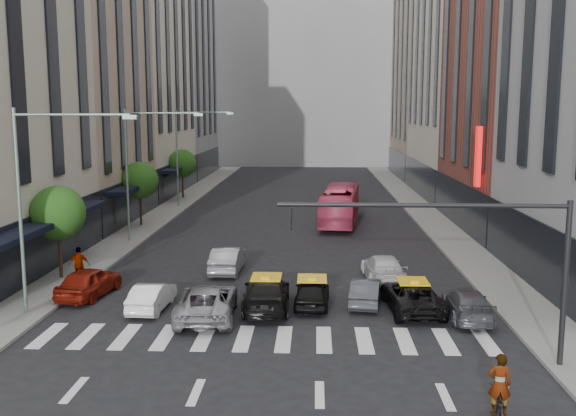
# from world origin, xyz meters

# --- Properties ---
(ground) EXTENTS (160.00, 160.00, 0.00)m
(ground) POSITION_xyz_m (0.00, 0.00, 0.00)
(ground) COLOR black
(ground) RESTS_ON ground
(sidewalk_left) EXTENTS (3.00, 96.00, 0.15)m
(sidewalk_left) POSITION_xyz_m (-11.50, 30.00, 0.07)
(sidewalk_left) COLOR slate
(sidewalk_left) RESTS_ON ground
(sidewalk_right) EXTENTS (3.00, 96.00, 0.15)m
(sidewalk_right) POSITION_xyz_m (11.50, 30.00, 0.07)
(sidewalk_right) COLOR slate
(sidewalk_right) RESTS_ON ground
(building_left_b) EXTENTS (8.00, 16.00, 24.00)m
(building_left_b) POSITION_xyz_m (-17.00, 28.00, 12.00)
(building_left_b) COLOR tan
(building_left_b) RESTS_ON ground
(building_left_c) EXTENTS (8.00, 20.00, 36.00)m
(building_left_c) POSITION_xyz_m (-17.00, 46.00, 18.00)
(building_left_c) COLOR beige
(building_left_c) RESTS_ON ground
(building_left_d) EXTENTS (8.00, 18.00, 30.00)m
(building_left_d) POSITION_xyz_m (-17.00, 65.00, 15.00)
(building_left_d) COLOR gray
(building_left_d) RESTS_ON ground
(building_right_b) EXTENTS (8.00, 18.00, 26.00)m
(building_right_b) POSITION_xyz_m (17.00, 27.00, 13.00)
(building_right_b) COLOR brown
(building_right_b) RESTS_ON ground
(building_right_c) EXTENTS (8.00, 20.00, 40.00)m
(building_right_c) POSITION_xyz_m (17.00, 46.00, 20.00)
(building_right_c) COLOR beige
(building_right_c) RESTS_ON ground
(building_right_d) EXTENTS (8.00, 18.00, 28.00)m
(building_right_d) POSITION_xyz_m (17.00, 65.00, 14.00)
(building_right_d) COLOR tan
(building_right_d) RESTS_ON ground
(building_far) EXTENTS (30.00, 10.00, 36.00)m
(building_far) POSITION_xyz_m (0.00, 85.00, 18.00)
(building_far) COLOR gray
(building_far) RESTS_ON ground
(tree_near) EXTENTS (2.88, 2.88, 4.95)m
(tree_near) POSITION_xyz_m (-11.80, 10.00, 3.65)
(tree_near) COLOR black
(tree_near) RESTS_ON sidewalk_left
(tree_mid) EXTENTS (2.88, 2.88, 4.95)m
(tree_mid) POSITION_xyz_m (-11.80, 26.00, 3.65)
(tree_mid) COLOR black
(tree_mid) RESTS_ON sidewalk_left
(tree_far) EXTENTS (2.88, 2.88, 4.95)m
(tree_far) POSITION_xyz_m (-11.80, 42.00, 3.65)
(tree_far) COLOR black
(tree_far) RESTS_ON sidewalk_left
(streetlamp_near) EXTENTS (5.38, 0.25, 9.00)m
(streetlamp_near) POSITION_xyz_m (-10.04, 4.00, 5.90)
(streetlamp_near) COLOR gray
(streetlamp_near) RESTS_ON sidewalk_left
(streetlamp_mid) EXTENTS (5.38, 0.25, 9.00)m
(streetlamp_mid) POSITION_xyz_m (-10.04, 20.00, 5.90)
(streetlamp_mid) COLOR gray
(streetlamp_mid) RESTS_ON sidewalk_left
(streetlamp_far) EXTENTS (5.38, 0.25, 9.00)m
(streetlamp_far) POSITION_xyz_m (-10.04, 36.00, 5.90)
(streetlamp_far) COLOR gray
(streetlamp_far) RESTS_ON sidewalk_left
(traffic_signal) EXTENTS (10.10, 0.20, 6.00)m
(traffic_signal) POSITION_xyz_m (7.69, -1.00, 4.47)
(traffic_signal) COLOR black
(traffic_signal) RESTS_ON ground
(liberty_sign) EXTENTS (0.30, 0.70, 4.00)m
(liberty_sign) POSITION_xyz_m (12.60, 20.00, 6.00)
(liberty_sign) COLOR red
(liberty_sign) RESTS_ON ground
(car_red) EXTENTS (2.35, 4.58, 1.49)m
(car_red) POSITION_xyz_m (-9.20, 7.00, 0.75)
(car_red) COLOR maroon
(car_red) RESTS_ON ground
(car_white_front) EXTENTS (1.52, 3.86, 1.25)m
(car_white_front) POSITION_xyz_m (-5.61, 5.07, 0.62)
(car_white_front) COLOR white
(car_white_front) RESTS_ON ground
(car_silver) EXTENTS (2.75, 5.44, 1.47)m
(car_silver) POSITION_xyz_m (-2.90, 4.03, 0.74)
(car_silver) COLOR #949499
(car_silver) RESTS_ON ground
(taxi_left) EXTENTS (2.29, 5.24, 1.50)m
(taxi_left) POSITION_xyz_m (-0.38, 5.34, 0.75)
(taxi_left) COLOR black
(taxi_left) RESTS_ON ground
(taxi_center) EXTENTS (1.72, 3.94, 1.32)m
(taxi_center) POSITION_xyz_m (1.70, 5.84, 0.66)
(taxi_center) COLOR black
(taxi_center) RESTS_ON ground
(car_grey_mid) EXTENTS (1.81, 3.92, 1.25)m
(car_grey_mid) POSITION_xyz_m (4.21, 6.30, 0.62)
(car_grey_mid) COLOR #36373D
(car_grey_mid) RESTS_ON ground
(taxi_right) EXTENTS (2.61, 5.06, 1.37)m
(taxi_right) POSITION_xyz_m (6.26, 5.39, 0.68)
(taxi_right) COLOR black
(taxi_right) RESTS_ON ground
(car_grey_curb) EXTENTS (1.95, 4.41, 1.26)m
(car_grey_curb) POSITION_xyz_m (8.52, 4.41, 0.63)
(car_grey_curb) COLOR #43454B
(car_grey_curb) RESTS_ON ground
(car_row2_left) EXTENTS (1.63, 4.46, 1.46)m
(car_row2_left) POSITION_xyz_m (-3.09, 12.10, 0.73)
(car_row2_left) COLOR #98989D
(car_row2_left) RESTS_ON ground
(car_row2_right) EXTENTS (2.21, 4.90, 1.39)m
(car_row2_right) POSITION_xyz_m (5.48, 10.58, 0.70)
(car_row2_right) COLOR silver
(car_row2_right) RESTS_ON ground
(bus) EXTENTS (3.69, 10.98, 3.00)m
(bus) POSITION_xyz_m (3.82, 27.97, 1.50)
(bus) COLOR #CC3C61
(bus) RESTS_ON ground
(motorcycle) EXTENTS (0.91, 1.92, 0.97)m
(motorcycle) POSITION_xyz_m (7.20, -5.11, 0.49)
(motorcycle) COLOR black
(motorcycle) RESTS_ON ground
(rider) EXTENTS (0.73, 0.54, 1.85)m
(rider) POSITION_xyz_m (7.20, -5.11, 1.90)
(rider) COLOR gray
(rider) RESTS_ON motorcycle
(pedestrian_far) EXTENTS (1.13, 0.51, 1.89)m
(pedestrian_far) POSITION_xyz_m (-10.40, 8.98, 1.09)
(pedestrian_far) COLOR gray
(pedestrian_far) RESTS_ON sidewalk_left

